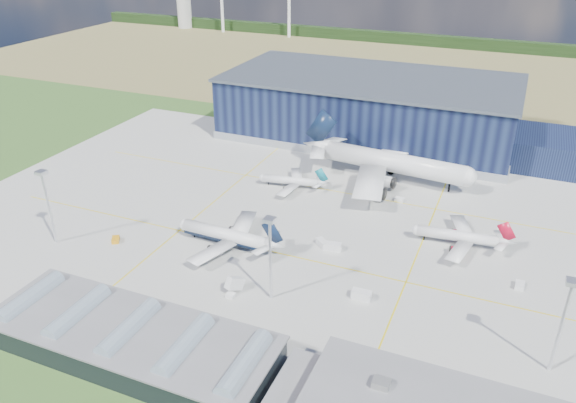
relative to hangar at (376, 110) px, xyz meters
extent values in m
plane|color=#32521E|center=(-2.81, -94.80, -11.62)|extent=(600.00, 600.00, 0.00)
cube|color=gray|center=(-2.81, -84.80, -11.59)|extent=(220.00, 160.00, 0.06)
cube|color=yellow|center=(-2.81, -104.80, -11.54)|extent=(180.00, 0.40, 0.02)
cube|color=yellow|center=(-2.81, -59.80, -11.54)|extent=(180.00, 0.40, 0.02)
cube|color=yellow|center=(-32.81, -84.80, -11.54)|extent=(0.40, 120.00, 0.02)
cube|color=yellow|center=(37.19, -84.80, -11.54)|extent=(0.40, 120.00, 0.02)
cube|color=olive|center=(-2.81, 125.20, -11.62)|extent=(600.00, 220.00, 0.01)
cube|color=black|center=(-2.81, 205.20, -7.62)|extent=(600.00, 8.00, 8.00)
cylinder|color=silver|center=(-222.81, 200.20, 8.38)|extent=(12.00, 12.00, 40.00)
cube|color=black|center=(-2.81, 0.20, 0.88)|extent=(120.00, 60.00, 25.00)
cube|color=gray|center=(-2.81, 0.20, -10.02)|extent=(121.00, 61.00, 3.20)
cube|color=#464E58|center=(-2.81, 0.20, 13.88)|extent=(122.00, 62.00, 1.20)
cube|color=black|center=(69.19, -4.80, -5.62)|extent=(24.00, 30.00, 12.00)
cube|color=black|center=(52.19, -143.60, -8.62)|extent=(44.00, 0.40, 1.40)
cube|color=black|center=(52.19, -143.60, -5.12)|extent=(44.00, 0.40, 1.40)
cube|color=#9F9F9A|center=(42.19, -152.80, -1.52)|extent=(3.20, 2.60, 1.60)
cube|color=black|center=(-12.81, -154.80, -8.62)|extent=(65.00, 22.00, 6.00)
cube|color=slate|center=(-12.81, -154.80, -5.42)|extent=(66.00, 23.00, 0.50)
cube|color=slate|center=(27.19, -154.80, -8.62)|extent=(10.00, 18.00, 6.00)
cylinder|color=#8697A5|center=(-40.81, -154.80, -5.22)|extent=(4.40, 18.00, 4.40)
cylinder|color=#8697A5|center=(-26.81, -154.80, -5.22)|extent=(4.40, 18.00, 4.40)
cylinder|color=#8697A5|center=(-12.81, -154.80, -5.22)|extent=(4.40, 18.00, 4.40)
cylinder|color=#8697A5|center=(1.19, -154.80, -5.22)|extent=(4.40, 18.00, 4.40)
cylinder|color=#8697A5|center=(15.19, -154.80, -5.22)|extent=(4.40, 18.00, 4.40)
cylinder|color=silver|center=(-62.81, -124.80, -0.62)|extent=(0.70, 0.70, 22.00)
cube|color=silver|center=(-62.81, -124.80, 10.88)|extent=(2.60, 2.60, 1.00)
cylinder|color=silver|center=(7.19, -124.80, -0.62)|extent=(0.70, 0.70, 22.00)
cube|color=silver|center=(7.19, -124.80, 10.88)|extent=(2.60, 2.60, 1.00)
cylinder|color=silver|center=(72.19, -124.80, -0.62)|extent=(0.70, 0.70, 22.00)
cube|color=silver|center=(72.19, -124.80, 10.88)|extent=(2.60, 2.60, 1.00)
cube|color=orange|center=(-46.58, -117.81, -10.92)|extent=(3.50, 3.90, 1.39)
cube|color=orange|center=(3.40, -140.80, -11.00)|extent=(1.96, 2.90, 1.24)
cube|color=silver|center=(14.06, -97.06, -10.48)|extent=(5.46, 2.94, 2.27)
cube|color=silver|center=(64.86, -95.74, -10.89)|extent=(2.31, 3.40, 1.45)
cube|color=silver|center=(10.65, -96.26, -10.60)|extent=(4.65, 4.44, 2.02)
cube|color=orange|center=(25.50, -32.80, -10.83)|extent=(2.36, 3.67, 1.58)
cube|color=silver|center=(24.91, -58.74, -10.95)|extent=(3.30, 2.39, 1.34)
cube|color=silver|center=(28.34, -116.33, -10.43)|extent=(4.97, 2.45, 2.37)
cube|color=silver|center=(-2.34, -125.99, -10.02)|extent=(3.60, 5.37, 3.19)
imported|color=#99999E|center=(43.92, -139.04, -10.97)|extent=(3.89, 1.83, 1.29)
imported|color=#99999E|center=(39.77, -142.80, -11.03)|extent=(3.75, 1.87, 1.18)
camera|label=1|loc=(56.22, -229.43, 74.30)|focal=35.00mm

